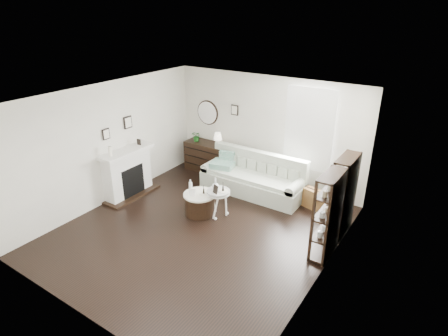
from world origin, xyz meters
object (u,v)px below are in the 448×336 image
Objects in this scene: dresser at (207,157)px; pedestal_table at (218,193)px; sofa at (253,180)px; drum_table at (200,204)px.

dresser is 2.40m from pedestal_table.
pedestal_table is at bearing -48.46° from dresser.
sofa is at bearing 87.15° from pedestal_table.
pedestal_table is (1.59, -1.79, 0.15)m from dresser.
pedestal_table is at bearing -92.85° from sofa.
dresser is at bearing 166.65° from sofa.
drum_table is at bearing -158.78° from pedestal_table.
drum_table is at bearing -106.37° from sofa.
sofa is 1.61m from drum_table.
dresser is at bearing 131.54° from pedestal_table.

